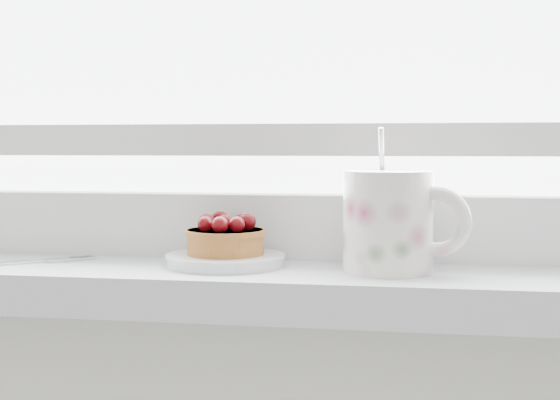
% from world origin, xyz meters
% --- Properties ---
extents(saucer, '(0.12, 0.12, 0.01)m').
position_xyz_m(saucer, '(-0.03, 1.89, 0.95)').
color(saucer, silver).
rests_on(saucer, windowsill).
extents(raspberry_tart, '(0.08, 0.08, 0.04)m').
position_xyz_m(raspberry_tart, '(-0.03, 1.89, 0.97)').
color(raspberry_tart, brown).
rests_on(raspberry_tart, saucer).
extents(floral_mug, '(0.13, 0.11, 0.14)m').
position_xyz_m(floral_mug, '(0.14, 1.88, 0.99)').
color(floral_mug, white).
rests_on(floral_mug, windowsill).
extents(fork, '(0.14, 0.12, 0.00)m').
position_xyz_m(fork, '(-0.25, 1.87, 0.94)').
color(fork, silver).
rests_on(fork, windowsill).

